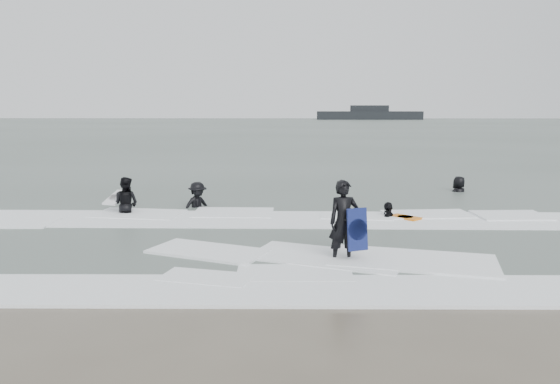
{
  "coord_description": "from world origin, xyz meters",
  "views": [
    {
      "loc": [
        0.38,
        -10.78,
        3.57
      ],
      "look_at": [
        0.0,
        5.0,
        1.1
      ],
      "focal_mm": 35.0,
      "sensor_mm": 36.0,
      "label": 1
    }
  ],
  "objects_px": {
    "surfer_right_near": "(388,219)",
    "vessel_horizon": "(369,114)",
    "surfer_wading": "(126,215)",
    "surfer_right_far": "(459,193)",
    "surfer_breaker": "(198,209)",
    "surfer_centre": "(343,262)"
  },
  "relations": [
    {
      "from": "surfer_centre",
      "to": "surfer_right_far",
      "type": "bearing_deg",
      "value": 47.82
    },
    {
      "from": "surfer_right_near",
      "to": "vessel_horizon",
      "type": "xyz_separation_m",
      "value": [
        18.23,
        137.52,
        1.47
      ]
    },
    {
      "from": "vessel_horizon",
      "to": "surfer_right_near",
      "type": "bearing_deg",
      "value": -97.55
    },
    {
      "from": "surfer_right_near",
      "to": "surfer_right_far",
      "type": "relative_size",
      "value": 0.93
    },
    {
      "from": "surfer_wading",
      "to": "surfer_breaker",
      "type": "relative_size",
      "value": 1.01
    },
    {
      "from": "surfer_wading",
      "to": "surfer_right_near",
      "type": "relative_size",
      "value": 1.06
    },
    {
      "from": "surfer_right_far",
      "to": "surfer_centre",
      "type": "bearing_deg",
      "value": 17.35
    },
    {
      "from": "vessel_horizon",
      "to": "surfer_wading",
      "type": "bearing_deg",
      "value": -101.09
    },
    {
      "from": "surfer_right_near",
      "to": "surfer_right_far",
      "type": "distance_m",
      "value": 6.81
    },
    {
      "from": "surfer_centre",
      "to": "surfer_breaker",
      "type": "distance_m",
      "value": 8.02
    },
    {
      "from": "surfer_right_near",
      "to": "surfer_wading",
      "type": "bearing_deg",
      "value": -66.34
    },
    {
      "from": "surfer_breaker",
      "to": "vessel_horizon",
      "type": "relative_size",
      "value": 0.06
    },
    {
      "from": "surfer_centre",
      "to": "surfer_right_near",
      "type": "distance_m",
      "value": 5.29
    },
    {
      "from": "surfer_breaker",
      "to": "surfer_right_far",
      "type": "xyz_separation_m",
      "value": [
        10.34,
        3.9,
        0.0
      ]
    },
    {
      "from": "surfer_breaker",
      "to": "surfer_right_far",
      "type": "distance_m",
      "value": 11.05
    },
    {
      "from": "surfer_breaker",
      "to": "surfer_right_far",
      "type": "height_order",
      "value": "surfer_right_far"
    },
    {
      "from": "surfer_wading",
      "to": "surfer_breaker",
      "type": "xyz_separation_m",
      "value": [
        2.19,
        1.14,
        0.0
      ]
    },
    {
      "from": "surfer_centre",
      "to": "vessel_horizon",
      "type": "xyz_separation_m",
      "value": [
        20.12,
        142.46,
        1.47
      ]
    },
    {
      "from": "surfer_breaker",
      "to": "surfer_right_near",
      "type": "height_order",
      "value": "surfer_breaker"
    },
    {
      "from": "surfer_wading",
      "to": "surfer_right_far",
      "type": "distance_m",
      "value": 13.51
    },
    {
      "from": "surfer_wading",
      "to": "surfer_right_far",
      "type": "relative_size",
      "value": 0.99
    },
    {
      "from": "surfer_centre",
      "to": "surfer_breaker",
      "type": "height_order",
      "value": "surfer_centre"
    }
  ]
}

